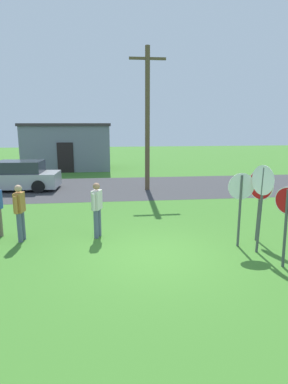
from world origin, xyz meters
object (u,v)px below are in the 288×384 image
at_px(stop_sign_center_cluster, 262,193).
at_px(person_holding_notes, 97,207).
at_px(stop_sign_rear_left, 260,192).
at_px(stop_sign_tallest, 241,197).
at_px(stop_sign_leaning_right, 287,214).
at_px(utility_pole, 147,117).
at_px(person_with_sunhat, 20,210).
at_px(parked_car_on_street, 17,177).

height_order(stop_sign_center_cluster, person_holding_notes, stop_sign_center_cluster).
bearing_deg(stop_sign_rear_left, stop_sign_tallest, -151.84).
xyz_separation_m(stop_sign_leaning_right, person_holding_notes, (-4.51, 2.68, -0.39)).
bearing_deg(stop_sign_rear_left, person_holding_notes, 170.20).
bearing_deg(stop_sign_tallest, stop_sign_rear_left, 28.16).
xyz_separation_m(stop_sign_center_cluster, stop_sign_rear_left, (0.39, 0.88, -0.16)).
height_order(utility_pole, stop_sign_center_cluster, utility_pole).
bearing_deg(stop_sign_tallest, person_with_sunhat, 169.48).
relative_size(stop_sign_center_cluster, stop_sign_tallest, 1.13).
xyz_separation_m(stop_sign_center_cluster, person_holding_notes, (-4.35, 1.69, -0.68)).
height_order(stop_sign_tallest, person_with_sunhat, stop_sign_tallest).
height_order(stop_sign_leaning_right, stop_sign_tallest, stop_sign_tallest).
bearing_deg(stop_sign_tallest, person_holding_notes, 162.90).
bearing_deg(stop_sign_leaning_right, stop_sign_center_cluster, 99.07).
height_order(parked_car_on_street, person_with_sunhat, person_with_sunhat).
distance_m(stop_sign_rear_left, person_holding_notes, 4.83).
relative_size(stop_sign_tallest, person_with_sunhat, 1.24).
bearing_deg(stop_sign_leaning_right, utility_pole, 102.24).
bearing_deg(stop_sign_leaning_right, parked_car_on_street, 130.19).
bearing_deg(parked_car_on_street, stop_sign_leaning_right, -49.81).
relative_size(utility_pole, stop_sign_leaning_right, 3.56).
relative_size(stop_sign_center_cluster, person_holding_notes, 1.40).
height_order(parked_car_on_street, stop_sign_center_cluster, stop_sign_center_cluster).
xyz_separation_m(parked_car_on_street, stop_sign_center_cluster, (8.66, -9.46, 0.94)).
distance_m(stop_sign_leaning_right, stop_sign_tallest, 1.55).
xyz_separation_m(parked_car_on_street, stop_sign_tallest, (8.29, -8.99, 0.74)).
bearing_deg(person_with_sunhat, stop_sign_rear_left, -6.13).
xyz_separation_m(utility_pole, stop_sign_tallest, (1.57, -8.22, -2.29)).
bearing_deg(stop_sign_rear_left, stop_sign_center_cluster, -113.77).
bearing_deg(stop_sign_tallest, stop_sign_leaning_right, -70.03).
xyz_separation_m(utility_pole, stop_sign_rear_left, (2.33, -7.81, -2.25)).
bearing_deg(person_with_sunhat, stop_sign_leaning_right, -21.17).
bearing_deg(stop_sign_center_cluster, person_with_sunhat, 166.14).
bearing_deg(person_holding_notes, utility_pole, 71.00).
relative_size(stop_sign_leaning_right, person_holding_notes, 1.18).
bearing_deg(parked_car_on_street, stop_sign_center_cluster, -47.51).
bearing_deg(person_holding_notes, person_with_sunhat, -178.22).
xyz_separation_m(utility_pole, person_holding_notes, (-2.41, -6.99, -2.77)).
bearing_deg(stop_sign_center_cluster, stop_sign_leaning_right, -80.93).
distance_m(utility_pole, stop_sign_leaning_right, 10.18).
distance_m(parked_car_on_street, person_with_sunhat, 8.11).
bearing_deg(stop_sign_rear_left, utility_pole, 106.59).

